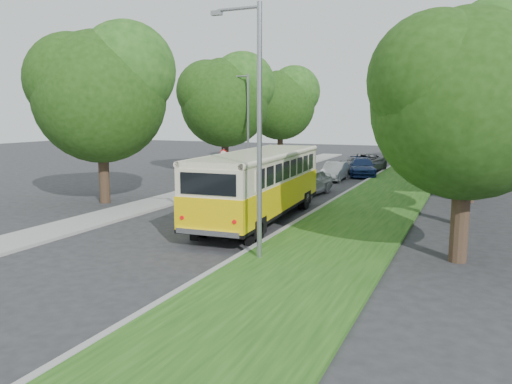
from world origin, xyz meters
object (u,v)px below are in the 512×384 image
at_px(car_grey, 361,163).
at_px(car_white, 335,171).
at_px(car_blue, 362,167).
at_px(car_silver, 307,182).
at_px(vintage_bus, 259,186).
at_px(lamppost_near, 257,124).
at_px(lamppost_far, 247,122).

bearing_deg(car_grey, car_white, -83.90).
height_order(car_white, car_blue, car_blue).
height_order(car_silver, car_grey, car_grey).
bearing_deg(vintage_bus, car_blue, 84.39).
relative_size(car_silver, car_blue, 0.94).
bearing_deg(car_grey, lamppost_near, -72.18).
bearing_deg(vintage_bus, car_grey, 86.21).
xyz_separation_m(lamppost_near, vintage_bus, (-2.29, 5.52, -2.81)).
bearing_deg(car_grey, vintage_bus, -77.23).
xyz_separation_m(car_white, car_grey, (0.69, 5.70, 0.12)).
bearing_deg(car_white, lamppost_near, -83.57).
relative_size(lamppost_far, car_silver, 1.69).
xyz_separation_m(vintage_bus, car_grey, (0.09, 20.67, -0.80)).
distance_m(lamppost_near, car_grey, 26.53).
xyz_separation_m(vintage_bus, car_silver, (-0.35, 7.87, -0.80)).
relative_size(lamppost_near, vintage_bus, 0.76).
relative_size(lamppost_far, car_blue, 1.58).
bearing_deg(car_white, vintage_bus, -89.30).
bearing_deg(vintage_bus, lamppost_near, -71.01).
relative_size(car_white, car_grey, 0.71).
height_order(car_blue, car_grey, car_grey).
xyz_separation_m(lamppost_near, car_grey, (-2.20, 26.19, -3.61)).
relative_size(car_silver, car_grey, 0.81).
bearing_deg(car_silver, vintage_bus, -81.80).
bearing_deg(car_white, lamppost_far, -163.25).
bearing_deg(vintage_bus, lamppost_far, 113.46).
height_order(lamppost_near, car_white, lamppost_near).
distance_m(vintage_bus, car_grey, 20.69).
bearing_deg(car_white, car_grey, 81.49).
bearing_deg(car_white, car_blue, 67.39).
bearing_deg(vintage_bus, car_white, 88.76).
relative_size(car_blue, car_grey, 0.87).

